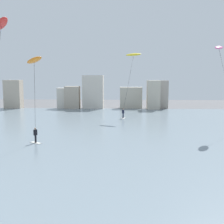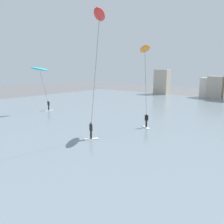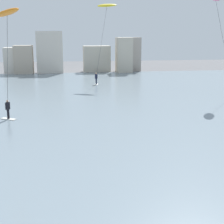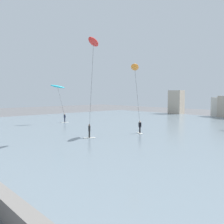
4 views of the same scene
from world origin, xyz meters
name	(u,v)px [view 2 (image 2 of 4)]	position (x,y,z in m)	size (l,w,h in m)	color
water_bay	(216,126)	(0.00, 30.07, 0.05)	(84.00, 52.00, 0.10)	slate
kitesurfer_cyan	(41,75)	(-22.23, 21.74, 5.75)	(2.22, 4.09, 6.87)	silver
kitesurfer_red	(98,36)	(-5.64, 16.23, 9.26)	(3.82, 3.03, 11.15)	silver
kitesurfer_orange	(145,58)	(-5.16, 22.50, 7.67)	(2.75, 3.89, 8.88)	silver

